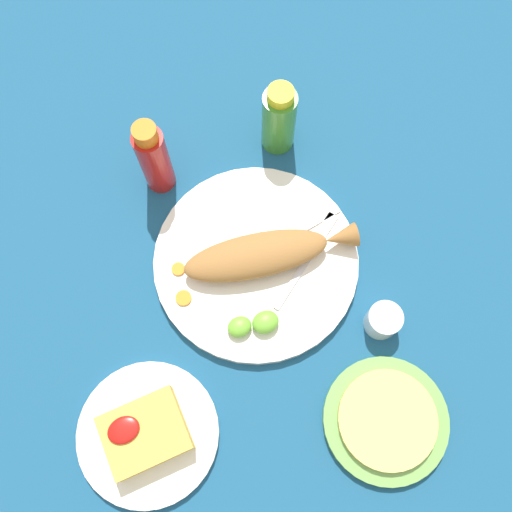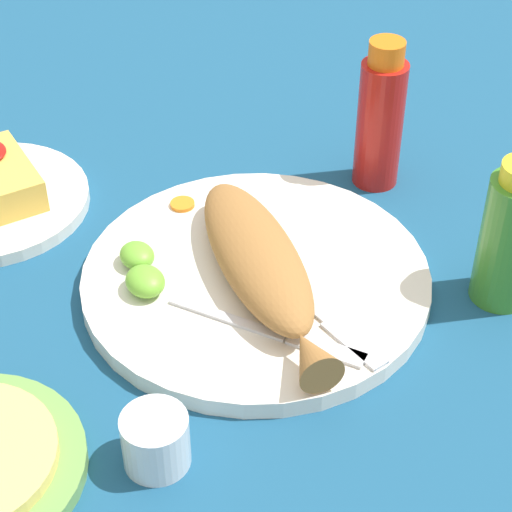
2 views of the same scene
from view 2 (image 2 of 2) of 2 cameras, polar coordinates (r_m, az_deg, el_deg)
The scene contains 12 objects.
ground_plane at distance 0.89m, azimuth -0.00°, elevation -1.89°, with size 4.00×4.00×0.00m, color navy.
main_plate at distance 0.88m, azimuth -0.00°, elevation -1.45°, with size 0.33×0.33×0.02m, color white.
fried_fish at distance 0.86m, azimuth 0.29°, elevation -0.43°, with size 0.29×0.12×0.04m.
fork_near at distance 0.83m, azimuth 4.03°, elevation -3.66°, with size 0.19×0.04×0.00m.
fork_far at distance 0.81m, azimuth 1.23°, elevation -4.87°, with size 0.16×0.11×0.00m.
carrot_slice_near at distance 0.97m, azimuth -1.77°, elevation 3.75°, with size 0.02×0.02×0.00m, color orange.
carrot_slice_mid at distance 0.96m, azimuth -4.55°, elevation 3.20°, with size 0.03×0.03×0.00m, color orange.
lime_wedge_main at distance 0.89m, azimuth -7.33°, elevation 0.04°, with size 0.04×0.03×0.02m, color #6BB233.
lime_wedge_side at distance 0.86m, azimuth -6.84°, elevation -1.55°, with size 0.04×0.04×0.02m, color #6BB233.
hot_sauce_bottle_red at distance 1.00m, azimuth 7.65°, elevation 8.38°, with size 0.05×0.05×0.17m.
hot_sauce_bottle_green at distance 0.87m, azimuth 15.42°, elevation 1.15°, with size 0.06×0.06×0.15m.
salt_cup at distance 0.74m, azimuth -6.18°, elevation -11.37°, with size 0.05×0.05×0.05m.
Camera 2 is at (-0.58, 0.34, 0.59)m, focal length 65.00 mm.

